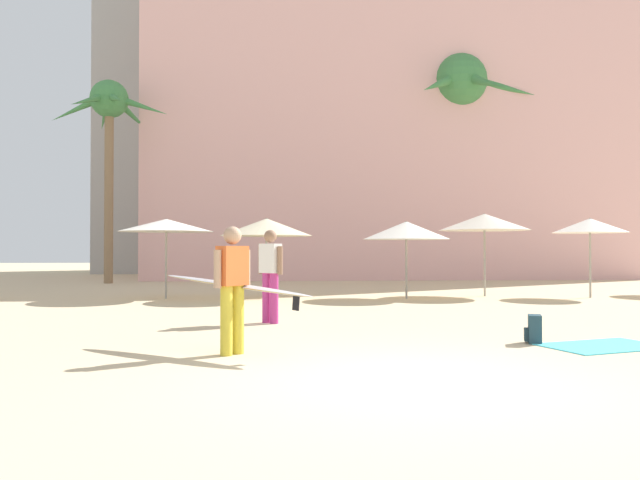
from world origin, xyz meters
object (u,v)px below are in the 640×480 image
object	(u,v)px
cafe_umbrella_3	(484,222)
palm_tree_far_left	(460,93)
person_near_right	(233,284)
backpack	(534,330)
beach_towel	(604,346)
cafe_umbrella_1	(166,225)
cafe_umbrella_0	(590,226)
person_mid_right	(270,272)
cafe_umbrella_4	(406,230)
cafe_umbrella_5	(267,227)
palm_tree_left	(110,116)

from	to	relation	value
cafe_umbrella_3	palm_tree_far_left	bearing A→B (deg)	77.14
person_near_right	backpack	bearing A→B (deg)	-127.31
beach_towel	cafe_umbrella_1	bearing A→B (deg)	130.54
cafe_umbrella_0	beach_towel	bearing A→B (deg)	-116.55
cafe_umbrella_1	person_mid_right	distance (m)	6.80
cafe_umbrella_0	backpack	world-z (taller)	cafe_umbrella_0
beach_towel	person_mid_right	size ratio (longest dim) A/B	0.97
cafe_umbrella_4	cafe_umbrella_3	bearing A→B (deg)	16.36
cafe_umbrella_0	person_mid_right	world-z (taller)	cafe_umbrella_0
cafe_umbrella_4	person_mid_right	size ratio (longest dim) A/B	1.40
cafe_umbrella_1	beach_towel	bearing A→B (deg)	-49.46
cafe_umbrella_4	person_near_right	distance (m)	9.94
palm_tree_far_left	person_mid_right	world-z (taller)	palm_tree_far_left
cafe_umbrella_5	person_mid_right	world-z (taller)	cafe_umbrella_5
palm_tree_far_left	cafe_umbrella_0	xyz separation A→B (m)	(0.64, -10.44, -6.51)
palm_tree_left	cafe_umbrella_4	bearing A→B (deg)	-39.46
cafe_umbrella_0	cafe_umbrella_5	distance (m)	9.31
beach_towel	person_near_right	distance (m)	5.35
cafe_umbrella_5	person_near_right	distance (m)	9.04
cafe_umbrella_0	person_near_right	bearing A→B (deg)	-137.20
cafe_umbrella_0	person_near_right	world-z (taller)	cafe_umbrella_0
cafe_umbrella_4	person_mid_right	distance (m)	6.81
palm_tree_left	cafe_umbrella_4	world-z (taller)	palm_tree_left
backpack	person_near_right	xyz separation A→B (m)	(-4.39, -0.58, 0.72)
palm_tree_left	person_near_right	world-z (taller)	palm_tree_left
palm_tree_far_left	palm_tree_left	bearing A→B (deg)	-173.77
palm_tree_left	cafe_umbrella_4	xyz separation A→B (m)	(10.59, -8.72, -5.00)
cafe_umbrella_0	cafe_umbrella_1	world-z (taller)	cafe_umbrella_0
cafe_umbrella_1	person_mid_right	size ratio (longest dim) A/B	1.51
cafe_umbrella_5	person_mid_right	distance (m)	5.72
cafe_umbrella_5	cafe_umbrella_1	bearing A→B (deg)	172.44
cafe_umbrella_4	cafe_umbrella_5	distance (m)	3.95
cafe_umbrella_4	backpack	bearing A→B (deg)	-88.98
cafe_umbrella_4	cafe_umbrella_5	size ratio (longest dim) A/B	0.95
cafe_umbrella_1	cafe_umbrella_4	bearing A→B (deg)	-3.50
palm_tree_far_left	palm_tree_left	size ratio (longest dim) A/B	1.23
cafe_umbrella_4	cafe_umbrella_5	world-z (taller)	cafe_umbrella_5
palm_tree_far_left	cafe_umbrella_0	distance (m)	12.32
person_mid_right	palm_tree_left	bearing A→B (deg)	-111.14
cafe_umbrella_1	cafe_umbrella_4	xyz separation A→B (m)	(6.78, -0.41, -0.14)
cafe_umbrella_1	cafe_umbrella_5	bearing A→B (deg)	-7.56
cafe_umbrella_3	cafe_umbrella_4	size ratio (longest dim) A/B	1.09
cafe_umbrella_0	cafe_umbrella_4	size ratio (longest dim) A/B	0.93
cafe_umbrella_5	backpack	size ratio (longest dim) A/B	6.14
cafe_umbrella_4	beach_towel	distance (m)	8.98
palm_tree_far_left	cafe_umbrella_5	world-z (taller)	palm_tree_far_left
cafe_umbrella_3	person_near_right	world-z (taller)	cafe_umbrella_3
cafe_umbrella_1	beach_towel	world-z (taller)	cafe_umbrella_1
palm_tree_far_left	cafe_umbrella_3	distance (m)	11.78
cafe_umbrella_5	beach_towel	bearing A→B (deg)	-60.38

